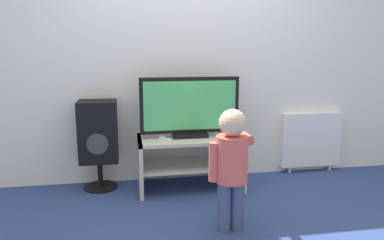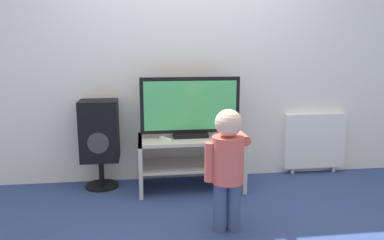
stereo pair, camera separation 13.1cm
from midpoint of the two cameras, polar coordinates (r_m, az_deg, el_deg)
ground_plane at (r=3.55m, az=-0.64°, el=-11.68°), size 16.00×16.00×0.00m
wall_back at (r=3.86m, az=-2.12°, el=9.99°), size 10.00×0.06×2.60m
tv_stand at (r=3.67m, az=-1.30°, el=-5.32°), size 1.01×0.52×0.51m
television at (r=3.60m, az=-1.39°, el=1.88°), size 0.96×0.20×0.58m
game_console at (r=3.63m, az=4.98°, el=-2.28°), size 0.04×0.16×0.05m
remote_primary at (r=3.52m, az=-5.20°, el=-2.90°), size 0.10×0.13×0.03m
child at (r=2.80m, az=4.72°, el=-6.05°), size 0.35×0.52×0.93m
speaker_tower at (r=3.73m, az=-15.07°, el=-2.00°), size 0.36×0.33×0.87m
radiator at (r=4.34m, az=16.85°, el=-2.90°), size 0.68×0.08×0.66m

